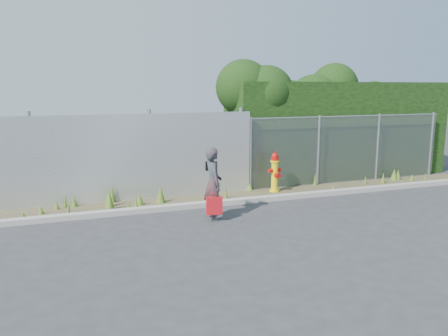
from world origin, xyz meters
TOP-DOWN VIEW (x-y plane):
  - ground at (0.00, 0.00)m, footprint 80.00×80.00m
  - curb at (0.00, 1.80)m, footprint 16.00×0.22m
  - weed_strip at (-1.19, 2.45)m, footprint 16.00×1.29m
  - corrugated_fence at (-3.25, 3.01)m, footprint 8.50×0.21m
  - chainlink_fence at (4.25, 3.00)m, footprint 6.50×0.07m
  - hedge at (4.22, 4.04)m, footprint 7.72×1.90m
  - fire_hydrant at (1.59, 2.57)m, footprint 0.38×0.34m
  - woman at (-0.76, 0.81)m, footprint 0.41×0.60m
  - red_tote_bag at (-0.81, 0.59)m, footprint 0.34×0.13m
  - black_shoulder_bag at (-0.74, 0.99)m, footprint 0.26×0.11m

SIDE VIEW (x-z plane):
  - ground at x=0.00m, z-range 0.00..0.00m
  - curb at x=0.00m, z-range 0.00..0.12m
  - weed_strip at x=-1.19m, z-range -0.15..0.38m
  - red_tote_bag at x=-0.81m, z-range 0.14..0.58m
  - fire_hydrant at x=1.59m, z-range -0.02..1.11m
  - woman at x=-0.76m, z-range 0.00..1.58m
  - chainlink_fence at x=4.25m, z-range 0.01..2.06m
  - corrugated_fence at x=-3.25m, z-range -0.05..2.25m
  - black_shoulder_bag at x=-0.74m, z-range 1.05..1.24m
  - hedge at x=4.22m, z-range 0.12..3.78m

